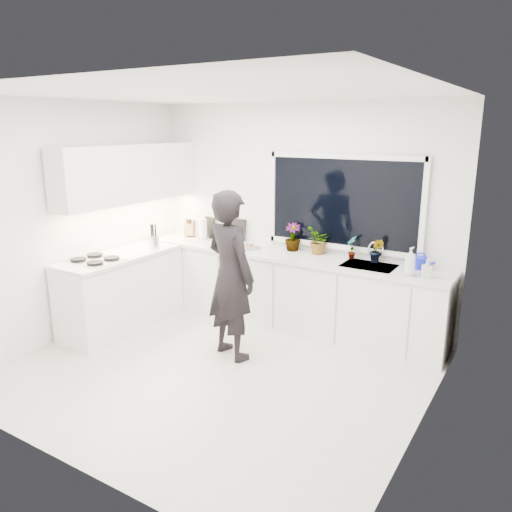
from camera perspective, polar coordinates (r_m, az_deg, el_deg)
The scene contains 25 objects.
floor at distance 5.23m, azimuth -4.54°, elevation -13.01°, with size 4.00×3.50×0.02m, color beige.
wall_back at distance 6.23m, azimuth 4.79°, elevation 4.76°, with size 4.00×0.02×2.70m, color white.
wall_left at distance 6.15m, azimuth -20.18°, elevation 3.77°, with size 0.02×3.50×2.70m, color white.
wall_right at distance 3.95m, azimuth 19.38°, elevation -1.88°, with size 0.02×3.50×2.70m, color white.
ceiling at distance 4.64m, azimuth -5.25°, elevation 18.23°, with size 4.00×3.50×0.02m, color white.
window at distance 5.93m, azimuth 9.88°, elevation 6.04°, with size 1.80×0.02×1.00m, color black.
base_cabinets_back at distance 6.19m, azimuth 3.30°, elevation -3.98°, with size 3.92×0.58×0.88m, color white.
base_cabinets_left at distance 6.34m, azimuth -15.07°, elevation -4.03°, with size 0.58×1.60×0.88m, color white.
countertop_back at distance 6.05m, azimuth 3.32°, elevation 0.12°, with size 3.94×0.62×0.04m, color silver.
countertop_left at distance 6.21m, azimuth -15.35°, elevation -0.01°, with size 0.62×1.60×0.04m, color silver.
upper_cabinets at distance 6.37m, azimuth -14.37°, elevation 9.12°, with size 0.34×2.10×0.70m, color white.
sink at distance 5.66m, azimuth 12.76°, elevation -1.55°, with size 0.58×0.42×0.14m, color silver.
faucet at distance 5.81m, azimuth 13.49°, elevation 0.44°, with size 0.03×0.03×0.22m, color silver.
stovetop at distance 5.99m, azimuth -17.92°, elevation -0.38°, with size 0.56×0.48×0.03m, color black.
person at distance 5.22m, azimuth -2.94°, elevation -2.25°, with size 0.66×0.43×1.80m, color black.
pizza_tray at distance 6.32m, azimuth -1.55°, elevation 1.11°, with size 0.41×0.30×0.03m, color #B7B7BB.
pizza at distance 6.32m, azimuth -1.55°, elevation 1.26°, with size 0.37×0.26×0.01m, color red.
watering_can at distance 5.65m, azimuth 18.23°, elevation -0.76°, with size 0.14×0.14×0.13m, color #161ECE.
paper_towel_roll at distance 6.81m, azimuth -6.09°, elevation 3.01°, with size 0.11×0.11×0.26m, color white.
knife_block at distance 7.00m, azimuth -7.57°, elevation 3.12°, with size 0.13×0.10×0.22m, color #8E5E42.
utensil_crock at distance 6.39m, azimuth -11.57°, elevation 1.56°, with size 0.13×0.13×0.16m, color #BDBDC2.
picture_frame_large at distance 6.92m, azimuth -5.40°, elevation 3.30°, with size 0.22×0.02×0.28m, color black.
picture_frame_small at distance 6.65m, azimuth -2.19°, elevation 2.98°, with size 0.25×0.02×0.30m, color black.
herb_plants at distance 5.99m, azimuth 7.32°, elevation 1.67°, with size 1.27×0.35×0.34m.
soap_bottles at distance 5.34m, azimuth 17.69°, elevation -0.84°, with size 0.30×0.14×0.30m.
Camera 1 is at (2.76, -3.72, 2.42)m, focal length 35.00 mm.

